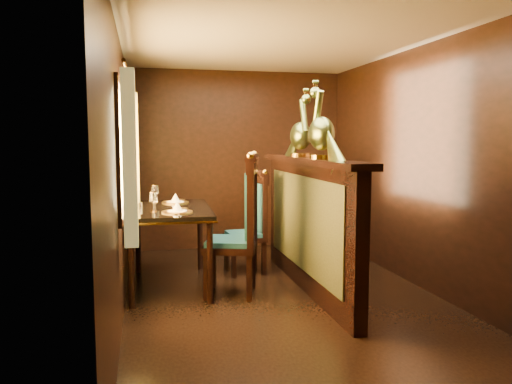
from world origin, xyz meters
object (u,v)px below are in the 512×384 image
(dining_table, at_px, (169,215))
(chair_right, at_px, (254,218))
(peacock_left, at_px, (322,119))
(peacock_right, at_px, (301,123))
(chair_left, at_px, (244,221))

(dining_table, distance_m, chair_right, 1.06)
(peacock_left, bearing_deg, peacock_right, 90.00)
(peacock_left, height_order, peacock_right, peacock_left)
(dining_table, height_order, chair_right, chair_right)
(chair_left, distance_m, peacock_left, 1.25)
(dining_table, distance_m, peacock_right, 1.68)
(dining_table, relative_size, peacock_left, 1.93)
(peacock_left, bearing_deg, chair_left, 153.80)
(dining_table, relative_size, peacock_right, 2.07)
(chair_right, relative_size, peacock_right, 1.73)
(chair_left, bearing_deg, dining_table, 164.29)
(chair_right, height_order, peacock_left, peacock_left)
(dining_table, relative_size, chair_left, 1.01)
(chair_left, height_order, peacock_left, peacock_left)
(dining_table, distance_m, peacock_left, 1.86)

